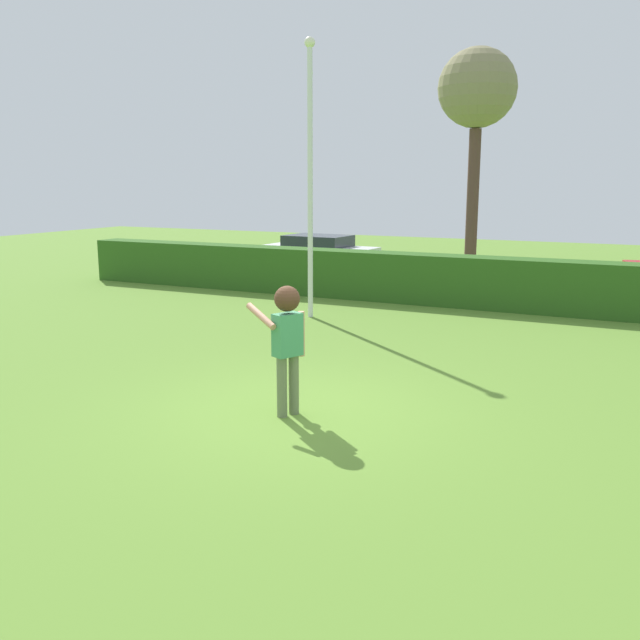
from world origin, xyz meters
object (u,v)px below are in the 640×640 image
object	(u,v)px
person	(287,333)
parked_car_white	(318,251)
oak_tree	(477,93)
frisbee	(277,327)
lamppost	(310,168)

from	to	relation	value
person	parked_car_white	size ratio (longest dim) A/B	0.42
parked_car_white	oak_tree	size ratio (longest dim) A/B	0.57
frisbee	parked_car_white	bearing A→B (deg)	113.89
frisbee	oak_tree	size ratio (longest dim) A/B	0.03
frisbee	person	bearing A→B (deg)	-48.80
lamppost	frisbee	bearing A→B (deg)	-67.56
person	oak_tree	xyz separation A→B (m)	(-1.42, 15.85, 4.87)
frisbee	oak_tree	xyz separation A→B (m)	(-0.99, 15.37, 4.92)
person	lamppost	world-z (taller)	lamppost
frisbee	parked_car_white	xyz separation A→B (m)	(-6.12, 13.82, -0.41)
person	lamppost	bearing A→B (deg)	114.15
parked_car_white	oak_tree	bearing A→B (deg)	16.81
lamppost	parked_car_white	size ratio (longest dim) A/B	1.46
person	oak_tree	bearing A→B (deg)	95.13
oak_tree	frisbee	bearing A→B (deg)	-86.30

